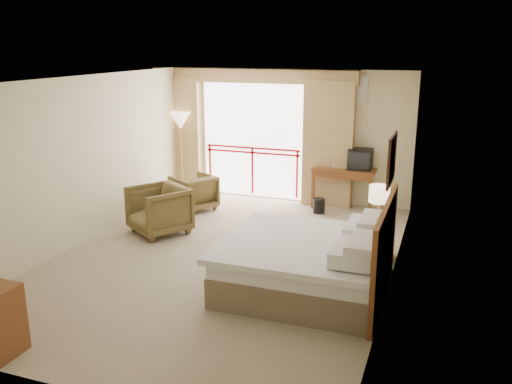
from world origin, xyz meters
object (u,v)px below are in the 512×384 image
at_px(nightstand, 376,240).
at_px(tv, 360,159).
at_px(side_table, 169,199).
at_px(floor_lamp, 180,124).
at_px(desk, 345,176).
at_px(bed, 309,263).
at_px(table_lamp, 379,195).
at_px(armchair_far, 194,209).
at_px(wastebasket, 319,206).
at_px(armchair_near, 160,233).

relative_size(nightstand, tv, 1.24).
height_order(side_table, floor_lamp, floor_lamp).
bearing_deg(desk, tv, -15.37).
bearing_deg(nightstand, floor_lamp, 155.77).
height_order(bed, table_lamp, table_lamp).
distance_m(bed, armchair_far, 4.13).
distance_m(bed, wastebasket, 3.43).
xyz_separation_m(desk, armchair_near, (-2.71, -2.66, -0.63)).
height_order(table_lamp, desk, table_lamp).
height_order(nightstand, table_lamp, table_lamp).
bearing_deg(armchair_near, wastebasket, 74.25).
bearing_deg(nightstand, table_lamp, 92.58).
relative_size(bed, armchair_near, 2.33).
bearing_deg(floor_lamp, table_lamp, -26.30).
xyz_separation_m(desk, armchair_far, (-2.76, -1.20, -0.63)).
xyz_separation_m(armchair_far, floor_lamp, (-0.75, 0.97, 1.54)).
height_order(bed, tv, tv).
bearing_deg(wastebasket, side_table, -153.35).
bearing_deg(table_lamp, desk, 111.72).
height_order(desk, side_table, desk).
relative_size(bed, desk, 1.73).
height_order(nightstand, armchair_far, nightstand).
bearing_deg(tv, wastebasket, -129.02).
distance_m(wastebasket, floor_lamp, 3.46).
xyz_separation_m(table_lamp, side_table, (-3.91, 0.56, -0.61)).
distance_m(table_lamp, armchair_far, 4.06).
xyz_separation_m(desk, wastebasket, (-0.37, -0.60, -0.48)).
xyz_separation_m(desk, tv, (0.30, -0.06, 0.38)).
relative_size(tv, armchair_near, 0.50).
bearing_deg(floor_lamp, tv, 2.58).
height_order(table_lamp, armchair_far, table_lamp).
bearing_deg(side_table, tv, 29.47).
relative_size(wastebasket, side_table, 0.51).
height_order(desk, tv, tv).
relative_size(wastebasket, armchair_near, 0.31).
distance_m(armchair_far, floor_lamp, 1.97).
relative_size(bed, table_lamp, 3.87).
xyz_separation_m(armchair_far, armchair_near, (0.05, -1.46, 0.00)).
bearing_deg(desk, wastebasket, -125.58).
distance_m(bed, floor_lamp, 5.45).
distance_m(armchair_far, armchair_near, 1.46).
distance_m(nightstand, table_lamp, 0.71).
xyz_separation_m(nightstand, wastebasket, (-1.35, 1.90, -0.14)).
xyz_separation_m(armchair_near, floor_lamp, (-0.80, 2.43, 1.54)).
bearing_deg(armchair_far, armchair_near, 32.63).
xyz_separation_m(bed, table_lamp, (0.69, 1.51, 0.61)).
height_order(nightstand, side_table, nightstand).
distance_m(nightstand, tv, 2.63).
distance_m(armchair_far, side_table, 0.80).
distance_m(wastebasket, side_table, 2.88).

